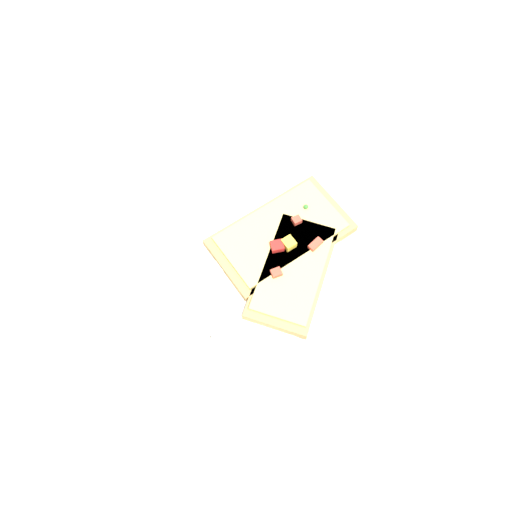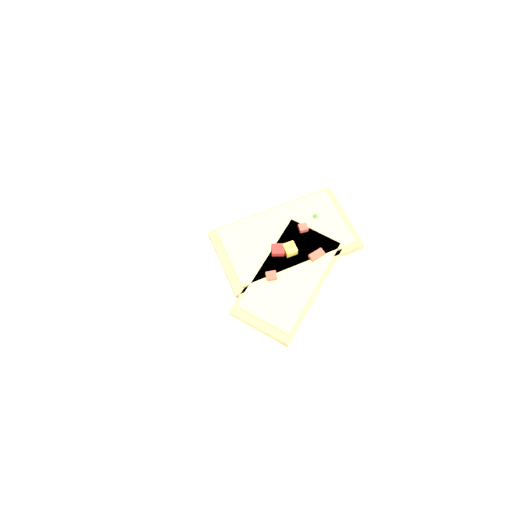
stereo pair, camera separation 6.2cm
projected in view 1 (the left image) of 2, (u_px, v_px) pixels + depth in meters
The scene contains 7 objects.
ground_plane at pixel (256, 263), 0.72m from camera, with size 4.00×4.00×0.00m, color #BCB29E.
plate at pixel (256, 261), 0.71m from camera, with size 0.25×0.25×0.01m.
fork at pixel (274, 277), 0.69m from camera, with size 0.21×0.08×0.01m.
knife at pixel (213, 273), 0.69m from camera, with size 0.22×0.08×0.01m.
pizza_slice_main at pixel (281, 235), 0.71m from camera, with size 0.22×0.20×0.03m.
pizza_slice_corner at pixel (292, 272), 0.69m from camera, with size 0.18×0.10×0.03m.
crumb_scatter at pixel (256, 253), 0.71m from camera, with size 0.06×0.07×0.01m.
Camera 1 is at (-0.29, -0.12, 0.65)m, focal length 35.00 mm.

